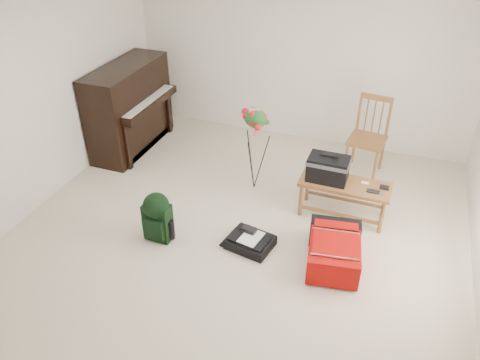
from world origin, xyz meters
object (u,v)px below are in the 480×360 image
at_px(black_duffel, 250,241).
at_px(green_backpack, 157,215).
at_px(red_suitcase, 335,247).
at_px(flower_stand, 255,150).
at_px(piano, 130,109).
at_px(bench, 333,173).
at_px(dining_chair, 367,138).

bearing_deg(black_duffel, green_backpack, -157.43).
relative_size(red_suitcase, flower_stand, 0.73).
distance_m(piano, green_backpack, 2.27).
bearing_deg(bench, red_suitcase, -74.64).
bearing_deg(red_suitcase, flower_stand, 131.89).
height_order(bench, flower_stand, flower_stand).
height_order(red_suitcase, black_duffel, red_suitcase).
bearing_deg(dining_chair, green_backpack, -123.47).
xyz_separation_m(red_suitcase, flower_stand, (-1.24, 1.02, 0.39)).
distance_m(bench, green_backpack, 2.06).
height_order(piano, flower_stand, piano).
xyz_separation_m(green_backpack, flower_stand, (0.67, 1.34, 0.24)).
distance_m(red_suitcase, black_duffel, 0.92).
height_order(bench, dining_chair, dining_chair).
bearing_deg(dining_chair, bench, -94.99).
bearing_deg(flower_stand, piano, 146.65).
xyz_separation_m(piano, red_suitcase, (3.30, -1.46, -0.42)).
relative_size(dining_chair, black_duffel, 1.98).
relative_size(bench, dining_chair, 0.99).
height_order(dining_chair, flower_stand, flower_stand).
bearing_deg(piano, red_suitcase, -23.93).
bearing_deg(green_backpack, black_duffel, 13.52).
bearing_deg(black_duffel, bench, 63.04).
relative_size(bench, flower_stand, 0.90).
xyz_separation_m(piano, dining_chair, (3.33, 0.47, -0.08)).
relative_size(green_backpack, flower_stand, 0.51).
distance_m(bench, dining_chair, 1.15).
xyz_separation_m(bench, black_duffel, (-0.69, -0.91, -0.49)).
height_order(piano, red_suitcase, piano).
distance_m(dining_chair, green_backpack, 2.99).
bearing_deg(green_backpack, flower_stand, 64.64).
distance_m(black_duffel, flower_stand, 1.27).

